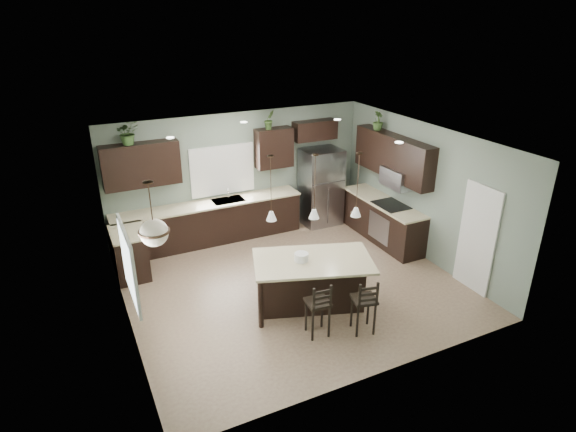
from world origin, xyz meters
The scene contains 32 objects.
ground centered at (0.00, 0.00, 0.00)m, with size 6.00×6.00×0.00m, color #9E8466.
pantry_door centered at (2.98, -1.55, 1.02)m, with size 0.04×0.82×2.04m, color white.
window_back centered at (-0.40, 2.73, 1.55)m, with size 1.35×0.02×1.00m, color white.
window_left centered at (-2.98, -0.80, 1.55)m, with size 0.02×1.10×1.00m, color white.
left_return_cabs centered at (-2.70, 1.70, 0.45)m, with size 0.60×0.90×0.90m, color black.
left_return_countertop centered at (-2.68, 1.70, 0.92)m, with size 0.66×0.96×0.04m, color beige.
back_lower_cabs centered at (-0.85, 2.45, 0.45)m, with size 4.20×0.60×0.90m, color black.
back_countertop centered at (-0.85, 2.43, 0.92)m, with size 4.20×0.66×0.04m, color beige.
sink_inset centered at (-0.40, 2.43, 0.94)m, with size 0.70×0.45×0.01m, color gray.
faucet centered at (-0.40, 2.40, 1.08)m, with size 0.02×0.02×0.28m, color silver.
back_upper_left centered at (-2.15, 2.58, 1.95)m, with size 1.55×0.34×0.90m, color black.
back_upper_right centered at (0.80, 2.58, 1.95)m, with size 0.85×0.34×0.90m, color black.
fridge_header centered at (1.85, 2.58, 2.25)m, with size 1.05×0.34×0.45m, color black.
right_lower_cabs centered at (2.70, 0.87, 0.45)m, with size 0.60×2.35×0.90m, color black.
right_countertop centered at (2.68, 0.87, 0.92)m, with size 0.66×2.35×0.04m, color beige.
cooktop centered at (2.68, 0.60, 0.94)m, with size 0.58×0.75×0.02m, color black.
wall_oven_front centered at (2.40, 0.60, 0.45)m, with size 0.01×0.72×0.60m, color gray.
right_upper_cabs centered at (2.83, 0.87, 1.95)m, with size 0.34×2.35×0.90m, color black.
microwave centered at (2.78, 0.60, 1.55)m, with size 0.40×0.75×0.40m, color gray.
refrigerator centered at (1.90, 2.31, 0.93)m, with size 0.90×0.74×1.85m, color gray.
kitchen_island centered at (-0.01, -0.81, 0.46)m, with size 2.01×1.14×0.92m, color black.
serving_dish centered at (-0.20, -0.74, 0.99)m, with size 0.24×0.24×0.14m, color white.
bar_stool_center centered at (-0.31, -1.54, 0.49)m, with size 0.36×0.36×0.98m, color black.
bar_stool_right centered at (0.39, -1.79, 0.50)m, with size 0.37×0.37×0.99m, color black.
pendant_left centered at (-0.67, -0.58, 2.25)m, with size 0.17×0.17×1.10m, color silver, non-canonical shape.
pendant_center centered at (-0.01, -0.81, 2.25)m, with size 0.17×0.17×1.10m, color white, non-canonical shape.
pendant_right centered at (0.65, -1.03, 2.25)m, with size 0.17×0.17×1.10m, color white, non-canonical shape.
chandelier centered at (-2.60, -0.98, 2.33)m, with size 0.43×0.43×0.94m, color beige, non-canonical shape.
plant_back_left centered at (-2.33, 2.55, 2.64)m, with size 0.43×0.37×0.48m, color #2E4C21.
plant_back_right centered at (0.68, 2.55, 2.61)m, with size 0.23×0.19×0.42m, color #395726.
plant_right_wall centered at (2.80, 1.45, 2.60)m, with size 0.23×0.23×0.41m, color #365324.
room_shell centered at (0.00, 0.00, 1.70)m, with size 6.00×6.00×6.00m.
Camera 1 is at (-3.53, -7.11, 4.87)m, focal length 30.00 mm.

